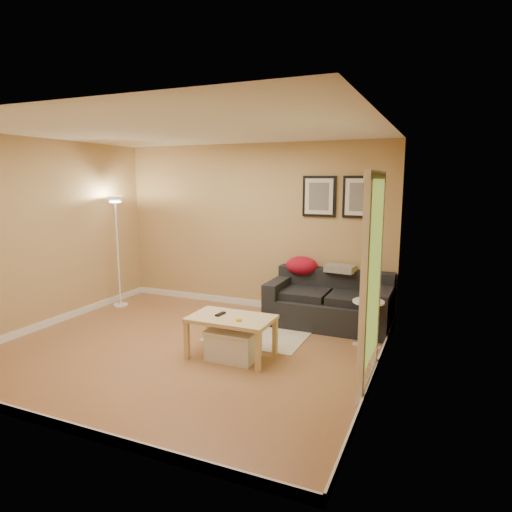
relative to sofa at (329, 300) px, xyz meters
name	(u,v)px	position (x,y,z in m)	size (l,w,h in m)	color
floor	(188,348)	(-1.38, -1.53, -0.38)	(4.50, 4.50, 0.00)	#985F41
ceiling	(182,130)	(-1.38, -1.53, 2.23)	(4.50, 4.50, 0.00)	white
wall_back	(253,227)	(-1.38, 0.47, 0.92)	(4.50, 4.50, 0.00)	tan
wall_front	(46,277)	(-1.38, -3.53, 0.92)	(4.50, 4.50, 0.00)	tan
wall_left	(46,234)	(-3.63, -1.53, 0.92)	(4.00, 4.00, 0.00)	tan
wall_right	(380,256)	(0.87, -1.53, 0.92)	(4.00, 4.00, 0.00)	tan
baseboard_back	(253,303)	(-1.38, 0.46, -0.33)	(4.50, 0.02, 0.10)	white
baseboard_front	(59,424)	(-1.38, -3.52, -0.33)	(4.50, 0.02, 0.10)	white
baseboard_left	(53,321)	(-3.62, -1.53, -0.33)	(0.02, 4.00, 0.10)	white
baseboard_right	(373,375)	(0.86, -1.53, -0.33)	(0.02, 4.00, 0.10)	white
sofa	(329,300)	(0.00, 0.00, 0.00)	(1.70, 0.90, 0.75)	black
red_throw	(302,266)	(-0.50, 0.28, 0.40)	(0.48, 0.36, 0.28)	#B51035
plaid_throw	(340,269)	(0.09, 0.26, 0.41)	(0.42, 0.26, 0.10)	tan
framed_print_left	(319,196)	(-0.30, 0.45, 1.43)	(0.50, 0.04, 0.60)	black
framed_print_right	(360,197)	(0.30, 0.45, 1.43)	(0.50, 0.04, 0.60)	black
area_rug	(256,337)	(-0.74, -0.87, -0.37)	(1.25, 0.85, 0.01)	beige
green_runner	(236,331)	(-1.09, -0.76, -0.37)	(0.70, 0.50, 0.01)	#668C4C
coffee_table	(231,337)	(-0.76, -1.57, -0.13)	(0.96, 0.59, 0.48)	beige
remote_control	(220,314)	(-0.91, -1.55, 0.12)	(0.05, 0.16, 0.02)	black
tape_roll	(239,320)	(-0.61, -1.67, 0.12)	(0.07, 0.07, 0.03)	yellow
storage_bin	(233,344)	(-0.71, -1.61, -0.20)	(0.58, 0.42, 0.36)	white
side_table	(367,324)	(0.64, -0.62, -0.08)	(0.38, 0.38, 0.59)	white
book_stack	(369,298)	(0.64, -0.63, 0.25)	(0.18, 0.24, 0.08)	teal
floor_lamp	(118,255)	(-3.38, -0.39, 0.47)	(0.23, 0.23, 1.80)	white
doorway	(371,286)	(0.82, -1.68, 0.65)	(0.12, 1.01, 2.13)	white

